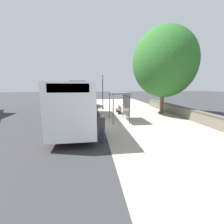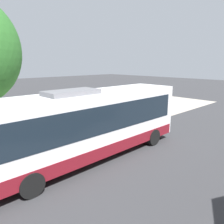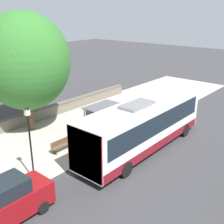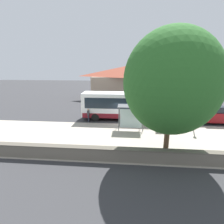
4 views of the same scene
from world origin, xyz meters
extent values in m
plane|color=#353538|center=(0.00, 0.00, 0.00)|extent=(120.00, 120.00, 0.00)
cube|color=#ADA393|center=(-4.50, 0.00, 0.01)|extent=(9.00, 44.00, 0.02)
cube|color=#6B6356|center=(-8.55, 0.00, 0.48)|extent=(0.50, 20.00, 0.97)
cube|color=#5B5449|center=(-8.55, 0.00, 1.01)|extent=(0.60, 20.00, 0.08)
cube|color=white|center=(1.99, -0.51, 1.98)|extent=(2.63, 11.74, 3.06)
cube|color=black|center=(1.99, -0.51, 2.38)|extent=(2.67, 10.80, 1.35)
cube|color=maroon|center=(1.99, -0.51, 0.76)|extent=(2.67, 11.51, 0.61)
cube|color=maroon|center=(1.99, -6.35, 1.98)|extent=(2.67, 0.06, 2.94)
cube|color=black|center=(1.99, 5.33, 3.20)|extent=(1.97, 0.08, 0.43)
cube|color=slate|center=(1.99, -1.39, 3.62)|extent=(1.32, 2.58, 0.22)
cylinder|color=black|center=(0.75, 3.60, 0.50)|extent=(0.30, 1.00, 1.00)
cylinder|color=black|center=(3.23, 3.60, 0.50)|extent=(0.30, 1.00, 1.00)
cylinder|color=black|center=(0.75, -4.15, 0.50)|extent=(0.30, 1.00, 1.00)
cylinder|color=black|center=(3.23, -4.15, 0.50)|extent=(0.30, 1.00, 1.00)
cylinder|color=#515459|center=(-0.89, -2.15, 1.29)|extent=(0.08, 0.08, 2.58)
cylinder|color=#515459|center=(-0.89, 0.45, 1.29)|extent=(0.08, 0.08, 2.58)
cylinder|color=#515459|center=(-2.30, -2.15, 1.29)|extent=(0.08, 0.08, 2.58)
cylinder|color=#515459|center=(-2.30, 0.45, 1.29)|extent=(0.08, 0.08, 2.58)
cube|color=#515459|center=(-1.60, -0.85, 2.62)|extent=(1.71, 2.90, 0.08)
cube|color=silver|center=(-2.28, -0.85, 1.42)|extent=(0.03, 2.34, 2.07)
cylinder|color=#2D3347|center=(0.27, 4.40, 0.42)|extent=(0.12, 0.12, 0.83)
cylinder|color=#2D3347|center=(0.43, 4.40, 0.42)|extent=(0.12, 0.12, 0.83)
cube|color=#333338|center=(0.35, 4.40, 1.17)|extent=(0.34, 0.22, 0.67)
sphere|color=tan|center=(0.35, 4.40, 1.62)|extent=(0.23, 0.23, 0.23)
cube|color=brown|center=(-2.23, -4.46, 0.45)|extent=(0.40, 1.78, 0.06)
cube|color=brown|center=(-2.40, -4.46, 0.68)|extent=(0.04, 1.78, 0.40)
cube|color=black|center=(-2.23, -5.18, 0.23)|extent=(0.32, 0.06, 0.45)
cube|color=black|center=(-2.23, -3.75, 0.23)|extent=(0.32, 0.06, 0.45)
cylinder|color=black|center=(-0.68, -7.98, 0.08)|extent=(0.24, 0.24, 0.16)
cylinder|color=black|center=(-0.68, -7.98, 2.06)|extent=(0.10, 0.10, 4.12)
cube|color=silver|center=(-0.68, -7.98, 4.30)|extent=(0.24, 0.24, 0.35)
pyramid|color=black|center=(-0.68, -7.98, 4.54)|extent=(0.28, 0.28, 0.14)
cylinder|color=brown|center=(-7.19, -3.58, 1.93)|extent=(0.40, 0.40, 3.86)
ellipsoid|color=#2D6B28|center=(-7.19, -3.58, 5.77)|extent=(6.97, 6.97, 7.67)
cube|color=maroon|center=(1.28, -10.82, 0.86)|extent=(1.73, 4.41, 1.17)
cube|color=black|center=(1.28, -10.93, 1.80)|extent=(1.47, 2.29, 0.73)
cylinder|color=black|center=(0.47, -9.39, 0.32)|extent=(0.22, 0.64, 0.64)
cylinder|color=black|center=(2.10, -9.39, 0.32)|extent=(0.22, 0.64, 0.64)
camera|label=1|loc=(0.93, 12.71, 3.37)|focal=24.00mm
camera|label=2|loc=(10.66, -7.08, 5.00)|focal=35.00mm
camera|label=3|loc=(12.11, -15.91, 9.48)|focal=45.00mm
camera|label=4|loc=(-20.23, -0.45, 6.96)|focal=28.00mm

